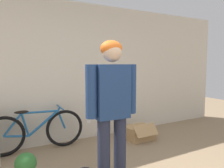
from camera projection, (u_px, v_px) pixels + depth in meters
name	position (u px, v px, depth m)	size (l,w,h in m)	color
wall_back	(60.00, 73.00, 3.98)	(8.00, 0.07, 2.60)	beige
person	(112.00, 102.00, 2.54)	(0.65, 0.25, 1.74)	#23283D
bicycle	(36.00, 131.00, 3.64)	(1.63, 0.46, 0.72)	black
cardboard_box	(139.00, 133.00, 4.26)	(0.50, 0.53, 0.33)	tan
potted_plant	(26.00, 167.00, 2.63)	(0.26, 0.26, 0.40)	brown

